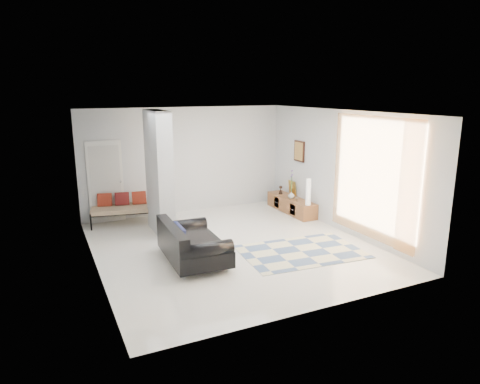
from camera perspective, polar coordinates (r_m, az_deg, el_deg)
name	(u,v)px	position (r m, az deg, el deg)	size (l,w,h in m)	color
floor	(233,246)	(9.14, -1.01, -7.24)	(6.00, 6.00, 0.00)	white
ceiling	(232,112)	(8.56, -1.08, 10.58)	(6.00, 6.00, 0.00)	white
wall_back	(186,160)	(11.49, -7.24, 4.20)	(6.00, 6.00, 0.00)	silver
wall_front	(319,221)	(6.22, 10.46, -3.89)	(6.00, 6.00, 0.00)	silver
wall_left	(91,196)	(8.04, -19.21, -0.46)	(6.00, 6.00, 0.00)	silver
wall_right	(340,171)	(10.16, 13.25, 2.73)	(6.00, 6.00, 0.00)	silver
partition_column	(159,173)	(9.87, -10.75, 2.54)	(0.35, 1.20, 2.80)	#B4B9BC
hallway_door	(106,182)	(11.06, -17.49, 1.31)	(0.85, 0.06, 2.04)	white
curtain	(373,178)	(9.25, 17.29, 1.75)	(2.55, 2.55, 0.00)	#FFA143
wall_art	(299,151)	(11.46, 7.91, 5.41)	(0.04, 0.45, 0.55)	#35170E
media_console	(291,205)	(11.65, 6.85, -1.69)	(0.45, 1.86, 0.80)	brown
loveseat	(190,244)	(8.30, -6.64, -6.94)	(1.09, 1.79, 0.76)	silver
daybed	(128,207)	(10.92, -14.73, -1.93)	(1.90, 1.08, 0.77)	black
area_rug	(301,252)	(8.92, 8.19, -7.87)	(2.43, 1.62, 0.01)	beige
cylinder_lamp	(308,192)	(10.85, 9.10, 0.00)	(0.12, 0.12, 0.67)	beige
bronze_figurine	(281,190)	(11.95, 5.44, 0.29)	(0.12, 0.12, 0.24)	black
vase	(291,195)	(11.50, 6.85, -0.41)	(0.18, 0.18, 0.19)	silver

